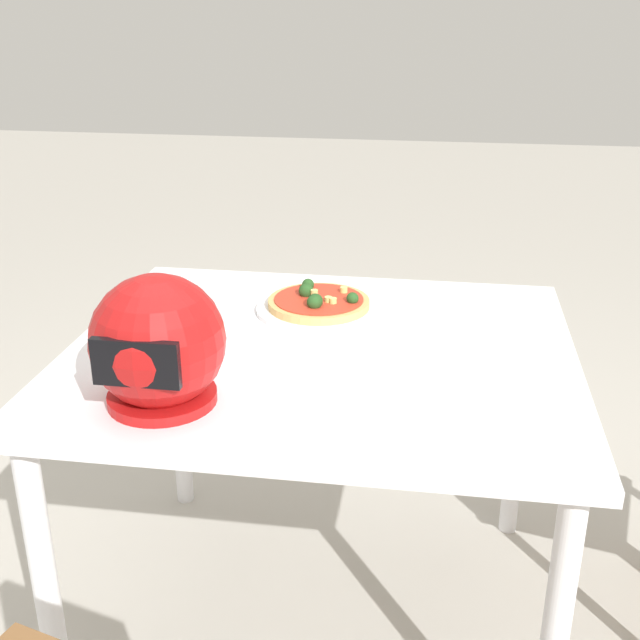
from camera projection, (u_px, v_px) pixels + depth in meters
ground_plane at (321, 610)px, 2.01m from camera, size 14.00×14.00×0.00m
dining_table at (321, 381)px, 1.76m from camera, size 1.09×0.94×0.73m
pizza_plate at (319, 309)px, 1.92m from camera, size 0.30×0.30×0.01m
pizza at (319, 302)px, 1.91m from camera, size 0.24×0.24×0.05m
motorcycle_helmet at (158, 344)px, 1.45m from camera, size 0.25×0.25×0.25m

